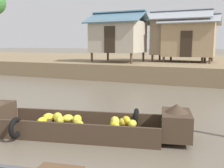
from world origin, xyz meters
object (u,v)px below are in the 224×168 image
object	(u,v)px
stilt_house_left	(118,36)
stilt_house_mid_right	(189,39)
stilt_house_mid_left	(180,36)
banana_boat	(80,123)

from	to	relation	value
stilt_house_left	stilt_house_mid_right	size ratio (longest dim) A/B	0.96
stilt_house_left	stilt_house_mid_left	distance (m)	4.70
stilt_house_left	banana_boat	bearing A→B (deg)	-71.94
stilt_house_left	stilt_house_mid_right	bearing A→B (deg)	25.99
banana_boat	stilt_house_mid_right	distance (m)	14.76
stilt_house_mid_left	stilt_house_mid_right	bearing A→B (deg)	-9.93
banana_boat	stilt_house_mid_right	world-z (taller)	stilt_house_mid_right
banana_boat	stilt_house_mid_left	size ratio (longest dim) A/B	1.21
stilt_house_mid_right	stilt_house_mid_left	bearing A→B (deg)	170.07
stilt_house_mid_left	stilt_house_mid_right	size ratio (longest dim) A/B	1.10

